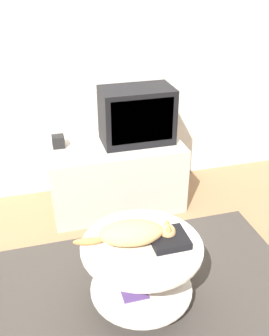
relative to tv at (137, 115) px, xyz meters
name	(u,v)px	position (x,y,z in m)	size (l,w,h in m)	color
ground_plane	(149,296)	(-0.23, -1.08, -0.77)	(12.00, 12.00, 0.00)	#93704C
wall_back	(96,38)	(-0.23, 0.36, 0.53)	(8.00, 0.05, 2.60)	silver
rug	(149,295)	(-0.23, -1.08, -0.76)	(1.95, 1.31, 0.02)	#3D3833
tv_stand	(116,175)	(-0.18, -0.01, -0.50)	(1.06, 0.58, 0.56)	beige
tv	(137,115)	(0.00, 0.00, 0.00)	(0.56, 0.32, 0.44)	black
speaker	(58,141)	(-0.61, 0.06, -0.17)	(0.09, 0.09, 0.09)	black
coffee_table	(142,267)	(-0.29, -1.14, -0.47)	(0.68, 0.68, 0.45)	#B2B2B7
dvd_box	(169,239)	(-0.14, -1.16, -0.28)	(0.20, 0.19, 0.04)	black
cat	(133,233)	(-0.33, -1.10, -0.24)	(0.57, 0.24, 0.12)	tan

